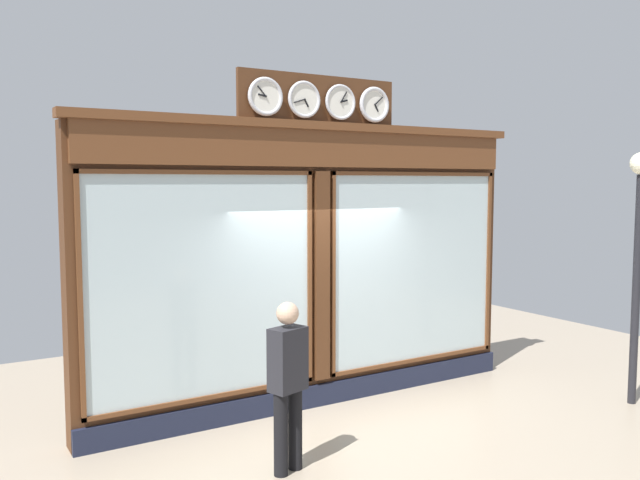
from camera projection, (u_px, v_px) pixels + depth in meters
name	position (u px, v px, depth m)	size (l,w,h in m)	color
shop_facade	(315.00, 263.00, 8.36)	(6.17, 0.42, 4.14)	#4C2B16
pedestrian	(288.00, 379.00, 6.39)	(0.41, 0.32, 1.69)	black
street_lamp	(638.00, 237.00, 8.29)	(0.28, 0.28, 3.21)	black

